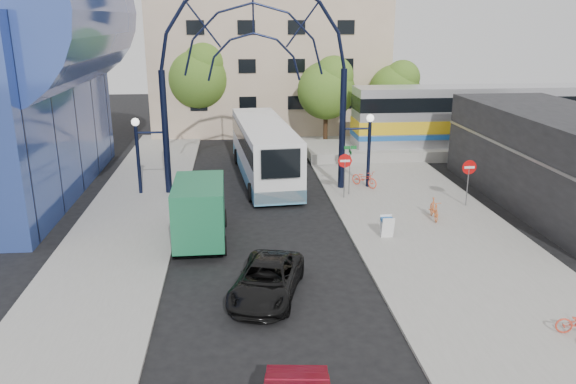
{
  "coord_description": "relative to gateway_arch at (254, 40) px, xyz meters",
  "views": [
    {
      "loc": [
        -1.17,
        -17.31,
        9.63
      ],
      "look_at": [
        1.09,
        6.0,
        2.39
      ],
      "focal_mm": 35.0,
      "sensor_mm": 36.0,
      "label": 1
    }
  ],
  "objects": [
    {
      "name": "ground",
      "position": [
        0.0,
        -14.0,
        -8.56
      ],
      "size": [
        120.0,
        120.0,
        0.0
      ],
      "primitive_type": "plane",
      "color": "black",
      "rests_on": "ground"
    },
    {
      "name": "sidewalk_east",
      "position": [
        8.0,
        -10.0,
        -8.5
      ],
      "size": [
        8.0,
        56.0,
        0.12
      ],
      "primitive_type": "cube",
      "color": "gray",
      "rests_on": "ground"
    },
    {
      "name": "plaza_west",
      "position": [
        -6.5,
        -8.0,
        -8.5
      ],
      "size": [
        5.0,
        50.0,
        0.12
      ],
      "primitive_type": "cube",
      "color": "gray",
      "rests_on": "ground"
    },
    {
      "name": "gateway_arch",
      "position": [
        0.0,
        0.0,
        0.0
      ],
      "size": [
        13.64,
        0.44,
        12.1
      ],
      "color": "black",
      "rests_on": "ground"
    },
    {
      "name": "stop_sign",
      "position": [
        4.8,
        -2.0,
        -6.56
      ],
      "size": [
        0.8,
        0.07,
        2.5
      ],
      "color": "slate",
      "rests_on": "sidewalk_east"
    },
    {
      "name": "do_not_enter_sign",
      "position": [
        11.0,
        -4.0,
        -6.58
      ],
      "size": [
        0.76,
        0.07,
        2.48
      ],
      "color": "slate",
      "rests_on": "sidewalk_east"
    },
    {
      "name": "street_name_sign",
      "position": [
        5.2,
        -1.4,
        -6.43
      ],
      "size": [
        0.7,
        0.7,
        2.8
      ],
      "color": "slate",
      "rests_on": "sidewalk_east"
    },
    {
      "name": "sandwich_board",
      "position": [
        5.6,
        -8.02,
        -7.81
      ],
      "size": [
        0.55,
        0.61,
        0.99
      ],
      "color": "white",
      "rests_on": "sidewalk_east"
    },
    {
      "name": "commercial_block_east",
      "position": [
        16.0,
        -4.0,
        -6.06
      ],
      "size": [
        6.0,
        16.0,
        5.0
      ],
      "primitive_type": "cube",
      "color": "black",
      "rests_on": "ground"
    },
    {
      "name": "apartment_block",
      "position": [
        2.0,
        20.97,
        -1.55
      ],
      "size": [
        20.0,
        12.1,
        14.0
      ],
      "color": "tan",
      "rests_on": "ground"
    },
    {
      "name": "train_platform",
      "position": [
        20.0,
        8.0,
        -8.16
      ],
      "size": [
        32.0,
        5.0,
        0.8
      ],
      "primitive_type": "cube",
      "color": "gray",
      "rests_on": "ground"
    },
    {
      "name": "train_car",
      "position": [
        20.0,
        8.0,
        -5.66
      ],
      "size": [
        25.1,
        3.05,
        4.2
      ],
      "color": "#B7B7BC",
      "rests_on": "train_platform"
    },
    {
      "name": "tree_north_a",
      "position": [
        6.12,
        11.93,
        -3.95
      ],
      "size": [
        4.48,
        4.48,
        7.0
      ],
      "color": "#382314",
      "rests_on": "ground"
    },
    {
      "name": "tree_north_b",
      "position": [
        -3.88,
        15.93,
        -3.29
      ],
      "size": [
        5.12,
        5.12,
        8.0
      ],
      "color": "#382314",
      "rests_on": "ground"
    },
    {
      "name": "tree_north_c",
      "position": [
        12.12,
        13.93,
        -4.28
      ],
      "size": [
        4.16,
        4.16,
        6.5
      ],
      "color": "#382314",
      "rests_on": "ground"
    },
    {
      "name": "city_bus",
      "position": [
        0.63,
        2.93,
        -6.73
      ],
      "size": [
        3.85,
        12.89,
        3.49
      ],
      "rotation": [
        0.0,
        0.0,
        0.08
      ],
      "color": "white",
      "rests_on": "ground"
    },
    {
      "name": "green_truck",
      "position": [
        -2.79,
        -7.26,
        -7.1
      ],
      "size": [
        2.31,
        5.83,
        2.93
      ],
      "rotation": [
        0.0,
        0.0,
        0.01
      ],
      "color": "black",
      "rests_on": "ground"
    },
    {
      "name": "black_suv",
      "position": [
        -0.16,
        -12.99,
        -7.91
      ],
      "size": [
        3.31,
        5.05,
        1.29
      ],
      "primitive_type": "imported",
      "rotation": [
        0.0,
        0.0,
        -0.27
      ],
      "color": "black",
      "rests_on": "ground"
    },
    {
      "name": "bike_near_a",
      "position": [
        6.41,
        0.0,
        -7.95
      ],
      "size": [
        1.64,
        1.88,
        0.98
      ],
      "primitive_type": "imported",
      "rotation": [
        0.0,
        0.0,
        0.64
      ],
      "color": "#F34C30",
      "rests_on": "sidewalk_east"
    },
    {
      "name": "bike_near_b",
      "position": [
        8.57,
        -5.88,
        -7.93
      ],
      "size": [
        0.69,
        1.74,
        1.02
      ],
      "primitive_type": "imported",
      "rotation": [
        0.0,
        0.0,
        -0.13
      ],
      "color": "orange",
      "rests_on": "sidewalk_east"
    }
  ]
}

